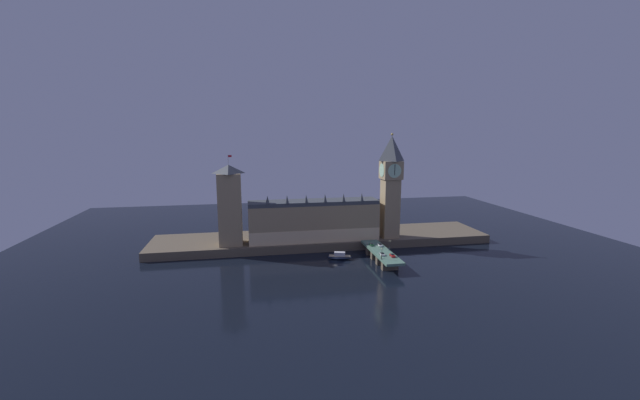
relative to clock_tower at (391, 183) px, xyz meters
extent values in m
plane|color=black|center=(-42.32, -26.68, -40.92)|extent=(400.00, 400.00, 0.00)
cube|color=brown|center=(-42.32, 12.32, -38.30)|extent=(220.00, 42.00, 5.25)
cube|color=tan|center=(-49.83, 2.51, -24.11)|extent=(81.81, 17.38, 23.12)
cube|color=beige|center=(-49.83, -6.30, -31.51)|extent=(81.81, 0.20, 8.32)
cube|color=#42474C|center=(-49.83, 2.51, -11.35)|extent=(81.81, 15.99, 2.40)
cone|color=#42474C|center=(-79.04, -4.88, -7.60)|extent=(2.40, 2.40, 5.09)
cone|color=#42474C|center=(-67.36, -4.88, -7.60)|extent=(2.40, 2.40, 5.09)
cone|color=#42474C|center=(-55.67, -4.88, -7.60)|extent=(2.40, 2.40, 5.09)
cone|color=#42474C|center=(-43.98, -4.88, -7.60)|extent=(2.40, 2.40, 5.09)
cone|color=#42474C|center=(-32.29, -4.88, -7.60)|extent=(2.40, 2.40, 5.09)
cone|color=#42474C|center=(-20.61, -4.88, -7.60)|extent=(2.40, 2.40, 5.09)
cube|color=tan|center=(0.00, 0.00, -16.50)|extent=(10.36, 10.36, 38.34)
cube|color=tan|center=(0.00, 0.00, 8.44)|extent=(12.22, 12.22, 11.55)
cylinder|color=#B7E5B7|center=(0.00, -6.24, 8.44)|extent=(8.74, 0.25, 8.74)
cylinder|color=#B7E5B7|center=(0.00, 6.24, 8.44)|extent=(8.74, 0.25, 8.74)
cylinder|color=#B7E5B7|center=(6.24, 0.00, 8.44)|extent=(0.25, 8.74, 8.74)
cylinder|color=#B7E5B7|center=(-6.24, 0.00, 8.44)|extent=(0.25, 8.74, 8.74)
cube|color=black|center=(0.00, -6.42, 9.10)|extent=(0.36, 0.10, 6.56)
pyramid|color=#42474C|center=(0.00, 0.00, 22.15)|extent=(12.22, 12.22, 15.87)
sphere|color=gold|center=(0.00, 0.00, 30.89)|extent=(1.60, 1.60, 1.60)
cube|color=tan|center=(-101.36, 1.71, -13.79)|extent=(13.77, 13.77, 43.77)
pyramid|color=#42474C|center=(-101.36, 1.71, 10.64)|extent=(14.05, 14.05, 5.08)
cylinder|color=#99999E|center=(-101.36, 1.71, 16.18)|extent=(0.24, 0.24, 6.00)
cube|color=red|center=(-100.26, 1.71, 18.28)|extent=(2.00, 0.08, 1.20)
cube|color=slate|center=(-16.49, -31.68, -35.24)|extent=(10.32, 46.00, 1.40)
cube|color=brown|center=(-16.49, -45.48, -38.43)|extent=(8.78, 3.20, 4.98)
cube|color=brown|center=(-16.49, -36.28, -38.43)|extent=(8.78, 3.20, 4.98)
cube|color=brown|center=(-16.49, -27.08, -38.43)|extent=(8.78, 3.20, 4.98)
cube|color=brown|center=(-16.49, -17.88, -38.43)|extent=(8.78, 3.20, 4.98)
cube|color=#235633|center=(-18.76, -20.69, -34.02)|extent=(1.75, 4.30, 0.69)
cube|color=black|center=(-18.76, -20.69, -33.45)|extent=(1.43, 1.94, 0.45)
cylinder|color=black|center=(-19.59, -19.36, -34.22)|extent=(0.22, 0.64, 0.64)
cylinder|color=black|center=(-17.93, -19.36, -34.22)|extent=(0.22, 0.64, 0.64)
cylinder|color=black|center=(-19.59, -22.03, -34.22)|extent=(0.22, 0.64, 0.64)
cylinder|color=black|center=(-17.93, -22.03, -34.22)|extent=(0.22, 0.64, 0.64)
cube|color=silver|center=(-18.76, -39.73, -34.01)|extent=(1.97, 4.32, 0.70)
cube|color=black|center=(-18.76, -39.73, -33.43)|extent=(1.61, 1.95, 0.45)
cylinder|color=black|center=(-19.69, -38.39, -34.22)|extent=(0.22, 0.64, 0.64)
cylinder|color=black|center=(-17.82, -38.39, -34.22)|extent=(0.22, 0.64, 0.64)
cylinder|color=black|center=(-19.69, -41.07, -34.22)|extent=(0.22, 0.64, 0.64)
cylinder|color=black|center=(-17.82, -41.07, -34.22)|extent=(0.22, 0.64, 0.64)
cube|color=red|center=(-14.22, -43.21, -33.90)|extent=(1.94, 4.21, 0.92)
cube|color=black|center=(-14.22, -43.21, -33.22)|extent=(1.59, 1.90, 0.45)
cylinder|color=black|center=(-13.30, -44.51, -34.22)|extent=(0.22, 0.64, 0.64)
cylinder|color=black|center=(-15.14, -44.51, -34.22)|extent=(0.22, 0.64, 0.64)
cylinder|color=black|center=(-13.30, -41.90, -34.22)|extent=(0.22, 0.64, 0.64)
cylinder|color=black|center=(-15.14, -41.90, -34.22)|extent=(0.22, 0.64, 0.64)
cube|color=white|center=(-14.22, -22.88, -33.95)|extent=(1.72, 4.76, 0.82)
cube|color=black|center=(-14.22, -22.88, -33.32)|extent=(1.41, 2.14, 0.45)
cylinder|color=black|center=(-13.40, -24.35, -34.22)|extent=(0.22, 0.64, 0.64)
cylinder|color=black|center=(-15.03, -24.35, -34.22)|extent=(0.22, 0.64, 0.64)
cylinder|color=black|center=(-13.40, -21.40, -34.22)|extent=(0.22, 0.64, 0.64)
cylinder|color=black|center=(-15.03, -21.40, -34.22)|extent=(0.22, 0.64, 0.64)
cylinder|color=black|center=(-21.03, -44.68, -34.09)|extent=(0.28, 0.28, 0.89)
cylinder|color=gray|center=(-21.03, -44.68, -33.28)|extent=(0.38, 0.38, 0.74)
sphere|color=tan|center=(-21.03, -44.68, -32.79)|extent=(0.24, 0.24, 0.24)
cylinder|color=black|center=(-11.94, -31.91, -34.14)|extent=(0.28, 0.28, 0.80)
cylinder|color=navy|center=(-11.94, -31.91, -33.40)|extent=(0.38, 0.38, 0.67)
sphere|color=tan|center=(-11.94, -31.91, -32.96)|extent=(0.22, 0.22, 0.22)
cylinder|color=black|center=(-21.03, -19.55, -34.15)|extent=(0.28, 0.28, 0.78)
cylinder|color=gray|center=(-21.03, -19.55, -33.43)|extent=(0.38, 0.38, 0.65)
sphere|color=tan|center=(-21.03, -19.55, -33.00)|extent=(0.21, 0.21, 0.21)
cylinder|color=#2D3333|center=(-21.43, -46.40, -34.29)|extent=(0.56, 0.56, 0.50)
cylinder|color=#2D3333|center=(-21.43, -46.40, -31.56)|extent=(0.18, 0.18, 4.96)
sphere|color=#F9E5A3|center=(-21.43, -46.40, -28.53)|extent=(0.60, 0.60, 0.60)
sphere|color=#F9E5A3|center=(-21.88, -46.40, -28.88)|extent=(0.44, 0.44, 0.44)
sphere|color=#F9E5A3|center=(-20.98, -46.40, -28.88)|extent=(0.44, 0.44, 0.44)
cylinder|color=#2D3333|center=(-11.54, -31.68, -34.29)|extent=(0.56, 0.56, 0.50)
cylinder|color=#2D3333|center=(-11.54, -31.68, -31.76)|extent=(0.18, 0.18, 4.55)
sphere|color=#F9E5A3|center=(-11.54, -31.68, -28.93)|extent=(0.60, 0.60, 0.60)
sphere|color=#F9E5A3|center=(-11.99, -31.68, -29.28)|extent=(0.44, 0.44, 0.44)
sphere|color=#F9E5A3|center=(-11.09, -31.68, -29.28)|extent=(0.44, 0.44, 0.44)
ellipsoid|color=#1E2842|center=(-38.94, -23.58, -39.83)|extent=(14.74, 8.16, 2.18)
cube|color=tan|center=(-38.94, -23.58, -38.84)|extent=(12.88, 6.81, 0.24)
cube|color=silver|center=(-38.94, -23.58, -37.64)|extent=(6.84, 4.46, 2.18)
camera|label=1|loc=(-90.40, -237.03, 32.24)|focal=22.00mm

